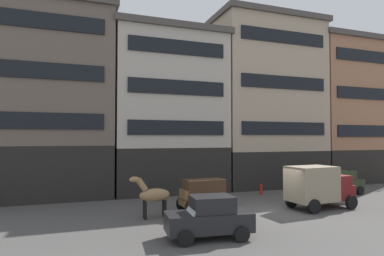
{
  "coord_description": "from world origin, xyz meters",
  "views": [
    {
      "loc": [
        -11.54,
        -16.97,
        4.32
      ],
      "look_at": [
        -4.79,
        1.86,
        4.97
      ],
      "focal_mm": 30.76,
      "sensor_mm": 36.0,
      "label": 1
    }
  ],
  "objects_px": {
    "draft_horse": "(153,195)",
    "sedan_light": "(209,217)",
    "delivery_truck_near": "(319,185)",
    "cargo_wagon": "(203,194)",
    "fire_hydrant_curbside": "(261,189)",
    "sedan_dark": "(340,182)"
  },
  "relations": [
    {
      "from": "cargo_wagon",
      "to": "fire_hydrant_curbside",
      "type": "relative_size",
      "value": 3.57
    },
    {
      "from": "draft_horse",
      "to": "fire_hydrant_curbside",
      "type": "xyz_separation_m",
      "value": [
        9.54,
        4.51,
        -0.84
      ]
    },
    {
      "from": "cargo_wagon",
      "to": "sedan_dark",
      "type": "relative_size",
      "value": 0.77
    },
    {
      "from": "fire_hydrant_curbside",
      "to": "sedan_light",
      "type": "bearing_deg",
      "value": -132.19
    },
    {
      "from": "draft_horse",
      "to": "delivery_truck_near",
      "type": "relative_size",
      "value": 0.53
    },
    {
      "from": "cargo_wagon",
      "to": "sedan_dark",
      "type": "height_order",
      "value": "cargo_wagon"
    },
    {
      "from": "draft_horse",
      "to": "fire_hydrant_curbside",
      "type": "bearing_deg",
      "value": 25.28
    },
    {
      "from": "fire_hydrant_curbside",
      "to": "draft_horse",
      "type": "bearing_deg",
      "value": -154.72
    },
    {
      "from": "sedan_light",
      "to": "fire_hydrant_curbside",
      "type": "xyz_separation_m",
      "value": [
        8.05,
        8.88,
        -0.49
      ]
    },
    {
      "from": "sedan_dark",
      "to": "delivery_truck_near",
      "type": "bearing_deg",
      "value": -144.88
    },
    {
      "from": "draft_horse",
      "to": "sedan_light",
      "type": "height_order",
      "value": "draft_horse"
    },
    {
      "from": "draft_horse",
      "to": "sedan_light",
      "type": "xyz_separation_m",
      "value": [
        1.49,
        -4.38,
        -0.36
      ]
    },
    {
      "from": "sedan_light",
      "to": "delivery_truck_near",
      "type": "bearing_deg",
      "value": 20.76
    },
    {
      "from": "cargo_wagon",
      "to": "fire_hydrant_curbside",
      "type": "distance_m",
      "value": 8.02
    },
    {
      "from": "delivery_truck_near",
      "to": "sedan_light",
      "type": "height_order",
      "value": "delivery_truck_near"
    },
    {
      "from": "cargo_wagon",
      "to": "draft_horse",
      "type": "relative_size",
      "value": 1.26
    },
    {
      "from": "sedan_dark",
      "to": "sedan_light",
      "type": "relative_size",
      "value": 1.0
    },
    {
      "from": "draft_horse",
      "to": "sedan_light",
      "type": "bearing_deg",
      "value": -71.22
    },
    {
      "from": "delivery_truck_near",
      "to": "sedan_light",
      "type": "xyz_separation_m",
      "value": [
        -8.73,
        -3.31,
        -0.51
      ]
    },
    {
      "from": "draft_horse",
      "to": "delivery_truck_near",
      "type": "bearing_deg",
      "value": -5.97
    },
    {
      "from": "cargo_wagon",
      "to": "sedan_light",
      "type": "bearing_deg",
      "value": -108.45
    },
    {
      "from": "sedan_light",
      "to": "fire_hydrant_curbside",
      "type": "relative_size",
      "value": 4.63
    }
  ]
}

